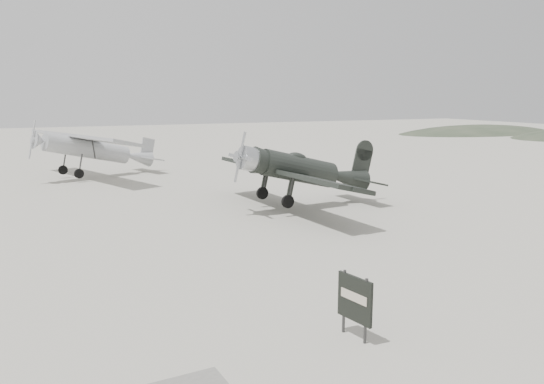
# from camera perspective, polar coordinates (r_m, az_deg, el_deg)

# --- Properties ---
(ground) EXTENTS (160.00, 160.00, 0.00)m
(ground) POSITION_cam_1_polar(r_m,az_deg,el_deg) (20.63, 1.40, -4.68)
(ground) COLOR #9B9689
(ground) RESTS_ON ground
(hill_northeast) EXTENTS (32.00, 16.00, 5.20)m
(hill_northeast) POSITION_cam_1_polar(r_m,az_deg,el_deg) (82.59, 21.34, 5.94)
(hill_northeast) COLOR #303B2B
(hill_northeast) RESTS_ON ground
(lowwing_monoplane) EXTENTS (7.62, 10.68, 3.44)m
(lowwing_monoplane) POSITION_cam_1_polar(r_m,az_deg,el_deg) (25.33, 3.49, 2.32)
(lowwing_monoplane) COLOR black
(lowwing_monoplane) RESTS_ON ground
(highwing_monoplane) EXTENTS (8.54, 11.77, 3.38)m
(highwing_monoplane) POSITION_cam_1_polar(r_m,az_deg,el_deg) (36.75, -18.78, 4.76)
(highwing_monoplane) COLOR #97999C
(highwing_monoplane) RESTS_ON ground
(sign_board) EXTENTS (0.27, 1.02, 1.48)m
(sign_board) POSITION_cam_1_polar(r_m,az_deg,el_deg) (12.11, 8.90, -11.40)
(sign_board) COLOR #333333
(sign_board) RESTS_ON ground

